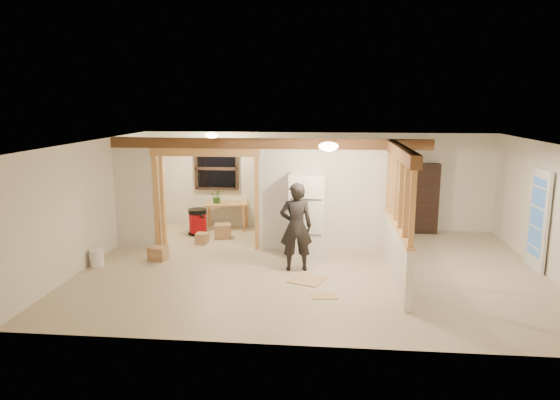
# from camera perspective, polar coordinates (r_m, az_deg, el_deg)

# --- Properties ---
(floor) EXTENTS (9.00, 6.50, 0.01)m
(floor) POSITION_cam_1_polar(r_m,az_deg,el_deg) (10.09, 3.57, -7.79)
(floor) COLOR #C4AF91
(floor) RESTS_ON ground
(ceiling) EXTENTS (9.00, 6.50, 0.01)m
(ceiling) POSITION_cam_1_polar(r_m,az_deg,el_deg) (9.57, 3.75, 6.54)
(ceiling) COLOR white
(wall_back) EXTENTS (9.00, 0.01, 2.50)m
(wall_back) POSITION_cam_1_polar(r_m,az_deg,el_deg) (12.95, 4.13, 2.17)
(wall_back) COLOR silver
(wall_back) RESTS_ON floor
(wall_front) EXTENTS (9.00, 0.01, 2.50)m
(wall_front) POSITION_cam_1_polar(r_m,az_deg,el_deg) (6.61, 2.74, -6.65)
(wall_front) COLOR silver
(wall_front) RESTS_ON floor
(wall_left) EXTENTS (0.01, 6.50, 2.50)m
(wall_left) POSITION_cam_1_polar(r_m,az_deg,el_deg) (10.86, -20.80, -0.28)
(wall_left) COLOR silver
(wall_left) RESTS_ON floor
(wall_right) EXTENTS (0.01, 6.50, 2.50)m
(wall_right) POSITION_cam_1_polar(r_m,az_deg,el_deg) (10.62, 28.72, -1.19)
(wall_right) COLOR silver
(wall_right) RESTS_ON floor
(partition_left_stub) EXTENTS (0.90, 0.12, 2.50)m
(partition_left_stub) POSITION_cam_1_polar(r_m,az_deg,el_deg) (11.75, -16.28, 0.83)
(partition_left_stub) COLOR silver
(partition_left_stub) RESTS_ON floor
(partition_center) EXTENTS (2.80, 0.12, 2.50)m
(partition_center) POSITION_cam_1_polar(r_m,az_deg,el_deg) (10.92, 4.91, 0.48)
(partition_center) COLOR silver
(partition_center) RESTS_ON floor
(doorway_frame) EXTENTS (2.46, 0.14, 2.20)m
(doorway_frame) POSITION_cam_1_polar(r_m,az_deg,el_deg) (11.28, -8.43, -0.04)
(doorway_frame) COLOR tan
(doorway_frame) RESTS_ON floor
(header_beam_back) EXTENTS (7.00, 0.18, 0.22)m
(header_beam_back) POSITION_cam_1_polar(r_m,az_deg,el_deg) (10.85, -1.38, 6.47)
(header_beam_back) COLOR brown
(header_beam_back) RESTS_ON ceiling
(header_beam_right) EXTENTS (0.18, 3.30, 0.22)m
(header_beam_right) POSITION_cam_1_polar(r_m,az_deg,el_deg) (9.27, 13.64, 5.35)
(header_beam_right) COLOR brown
(header_beam_right) RESTS_ON ceiling
(pony_wall) EXTENTS (0.12, 3.20, 1.00)m
(pony_wall) POSITION_cam_1_polar(r_m,az_deg,el_deg) (9.64, 13.13, -5.83)
(pony_wall) COLOR silver
(pony_wall) RESTS_ON floor
(stud_partition) EXTENTS (0.14, 3.20, 1.32)m
(stud_partition) POSITION_cam_1_polar(r_m,az_deg,el_deg) (9.37, 13.44, 0.97)
(stud_partition) COLOR tan
(stud_partition) RESTS_ON pony_wall
(window_back) EXTENTS (1.12, 0.10, 1.10)m
(window_back) POSITION_cam_1_polar(r_m,az_deg,el_deg) (13.14, -7.29, 3.57)
(window_back) COLOR black
(window_back) RESTS_ON wall_back
(french_door) EXTENTS (0.12, 0.86, 2.00)m
(french_door) POSITION_cam_1_polar(r_m,az_deg,el_deg) (11.00, 27.41, -2.01)
(french_door) COLOR white
(french_door) RESTS_ON floor
(ceiling_dome_main) EXTENTS (0.36, 0.36, 0.16)m
(ceiling_dome_main) POSITION_cam_1_polar(r_m,az_deg,el_deg) (9.07, 5.56, 6.12)
(ceiling_dome_main) COLOR #FFEABF
(ceiling_dome_main) RESTS_ON ceiling
(ceiling_dome_util) EXTENTS (0.32, 0.32, 0.14)m
(ceiling_dome_util) POSITION_cam_1_polar(r_m,az_deg,el_deg) (12.18, -7.84, 7.36)
(ceiling_dome_util) COLOR #FFEABF
(ceiling_dome_util) RESTS_ON ceiling
(hanging_bulb) EXTENTS (0.07, 0.07, 0.07)m
(hanging_bulb) POSITION_cam_1_polar(r_m,az_deg,el_deg) (11.42, -6.14, 5.64)
(hanging_bulb) COLOR #FFD88C
(hanging_bulb) RESTS_ON ceiling
(refrigerator) EXTENTS (0.74, 0.72, 1.80)m
(refrigerator) POSITION_cam_1_polar(r_m,az_deg,el_deg) (10.59, 3.08, -1.77)
(refrigerator) COLOR white
(refrigerator) RESTS_ON floor
(woman) EXTENTS (0.70, 0.51, 1.76)m
(woman) POSITION_cam_1_polar(r_m,az_deg,el_deg) (9.73, 1.85, -3.07)
(woman) COLOR black
(woman) RESTS_ON floor
(work_table) EXTENTS (1.19, 0.76, 0.69)m
(work_table) POSITION_cam_1_polar(r_m,az_deg,el_deg) (13.06, -6.16, -1.83)
(work_table) COLOR tan
(work_table) RESTS_ON floor
(potted_plant) EXTENTS (0.38, 0.35, 0.35)m
(potted_plant) POSITION_cam_1_polar(r_m,az_deg,el_deg) (12.93, -7.21, 0.38)
(potted_plant) COLOR #215221
(potted_plant) RESTS_ON work_table
(shop_vac) EXTENTS (0.65, 0.65, 0.66)m
(shop_vac) POSITION_cam_1_polar(r_m,az_deg,el_deg) (12.63, -9.38, -2.44)
(shop_vac) COLOR #97060C
(shop_vac) RESTS_ON floor
(bookshelf) EXTENTS (0.88, 0.29, 1.77)m
(bookshelf) POSITION_cam_1_polar(r_m,az_deg,el_deg) (13.00, 15.72, 0.19)
(bookshelf) COLOR black
(bookshelf) RESTS_ON floor
(bucket) EXTENTS (0.36, 0.36, 0.35)m
(bucket) POSITION_cam_1_polar(r_m,az_deg,el_deg) (10.79, -20.21, -6.22)
(bucket) COLOR white
(bucket) RESTS_ON floor
(box_util_a) EXTENTS (0.45, 0.41, 0.34)m
(box_util_a) POSITION_cam_1_polar(r_m,az_deg,el_deg) (12.27, -6.55, -3.54)
(box_util_a) COLOR #AC7E53
(box_util_a) RESTS_ON floor
(box_util_b) EXTENTS (0.28, 0.28, 0.25)m
(box_util_b) POSITION_cam_1_polar(r_m,az_deg,el_deg) (11.88, -8.90, -4.32)
(box_util_b) COLOR #AC7E53
(box_util_b) RESTS_ON floor
(box_front) EXTENTS (0.40, 0.35, 0.29)m
(box_front) POSITION_cam_1_polar(r_m,az_deg,el_deg) (10.81, -13.77, -5.97)
(box_front) COLOR #AC7E53
(box_front) RESTS_ON floor
(floor_panel_near) EXTENTS (0.74, 0.74, 0.02)m
(floor_panel_near) POSITION_cam_1_polar(r_m,az_deg,el_deg) (9.42, 3.11, -9.10)
(floor_panel_near) COLOR tan
(floor_panel_near) RESTS_ON floor
(floor_panel_far) EXTENTS (0.48, 0.40, 0.01)m
(floor_panel_far) POSITION_cam_1_polar(r_m,az_deg,el_deg) (8.74, 5.05, -10.80)
(floor_panel_far) COLOR tan
(floor_panel_far) RESTS_ON floor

